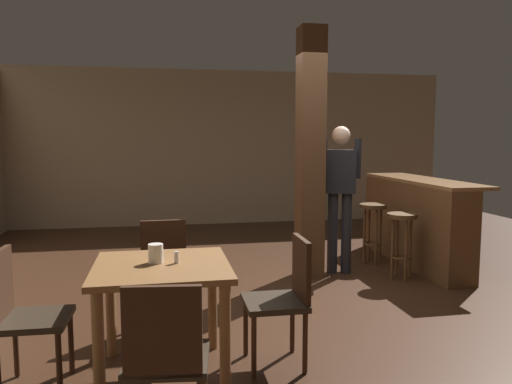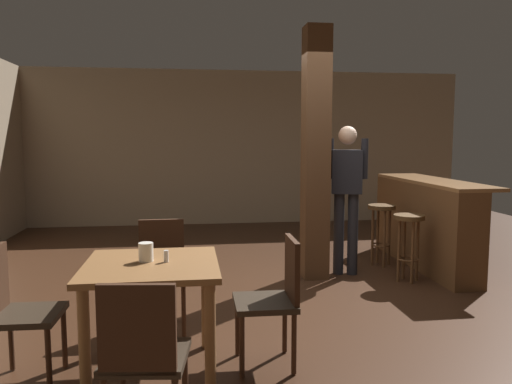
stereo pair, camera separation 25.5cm
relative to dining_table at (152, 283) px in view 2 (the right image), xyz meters
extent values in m
plane|color=#382114|center=(1.36, 1.38, -0.62)|extent=(10.80, 10.80, 0.00)
cube|color=gray|center=(1.36, 5.88, 0.78)|extent=(8.00, 0.10, 2.80)
cube|color=#4C301C|center=(1.66, 2.13, 0.78)|extent=(0.28, 0.28, 2.80)
cube|color=brown|center=(0.00, 0.00, 0.12)|extent=(0.88, 0.88, 0.04)
cylinder|color=brown|center=(0.37, 0.37, -0.26)|extent=(0.07, 0.07, 0.72)
cylinder|color=brown|center=(-0.37, 0.37, -0.26)|extent=(0.07, 0.07, 0.72)
cylinder|color=brown|center=(0.37, -0.37, -0.26)|extent=(0.07, 0.07, 0.72)
cylinder|color=brown|center=(-0.37, -0.37, -0.26)|extent=(0.07, 0.07, 0.72)
cube|color=#2D2319|center=(-0.79, -0.02, -0.17)|extent=(0.43, 0.43, 0.04)
cylinder|color=#382114|center=(-0.61, 0.15, -0.40)|extent=(0.04, 0.04, 0.43)
cylinder|color=#382114|center=(-0.62, -0.20, -0.40)|extent=(0.04, 0.04, 0.43)
cylinder|color=#382114|center=(-0.96, 0.16, -0.40)|extent=(0.04, 0.04, 0.43)
cube|color=#2D2319|center=(0.02, -0.75, -0.17)|extent=(0.47, 0.47, 0.04)
cube|color=#382114|center=(0.00, -0.94, 0.05)|extent=(0.38, 0.08, 0.45)
cylinder|color=#382114|center=(-0.13, -0.56, -0.40)|extent=(0.04, 0.04, 0.43)
cylinder|color=#382114|center=(0.22, -0.60, -0.40)|extent=(0.04, 0.04, 0.43)
cube|color=#2D2319|center=(0.76, 0.01, -0.17)|extent=(0.43, 0.43, 0.04)
cube|color=#382114|center=(0.96, 0.01, 0.05)|extent=(0.04, 0.38, 0.45)
cylinder|color=#382114|center=(0.59, -0.16, -0.40)|extent=(0.04, 0.04, 0.43)
cylinder|color=#382114|center=(0.59, 0.19, -0.40)|extent=(0.04, 0.04, 0.43)
cylinder|color=#382114|center=(0.94, -0.16, -0.40)|extent=(0.04, 0.04, 0.43)
cylinder|color=#382114|center=(0.94, 0.19, -0.40)|extent=(0.04, 0.04, 0.43)
cube|color=#2D2319|center=(0.02, 0.75, -0.17)|extent=(0.43, 0.43, 0.04)
cube|color=#382114|center=(0.02, 0.94, 0.05)|extent=(0.38, 0.04, 0.45)
cylinder|color=#382114|center=(0.20, 0.58, -0.40)|extent=(0.04, 0.04, 0.43)
cylinder|color=#382114|center=(-0.15, 0.57, -0.40)|extent=(0.04, 0.04, 0.43)
cylinder|color=#382114|center=(0.19, 0.93, -0.40)|extent=(0.04, 0.04, 0.43)
cylinder|color=#382114|center=(-0.16, 0.92, -0.40)|extent=(0.04, 0.04, 0.43)
cylinder|color=silver|center=(-0.04, 0.04, 0.20)|extent=(0.10, 0.10, 0.13)
cylinder|color=silver|center=(0.10, 0.01, 0.18)|extent=(0.03, 0.03, 0.08)
cube|color=black|center=(2.06, 2.21, 0.58)|extent=(0.38, 0.28, 0.50)
sphere|color=beige|center=(2.06, 2.21, 0.99)|extent=(0.26, 0.26, 0.21)
cylinder|color=#232328|center=(2.13, 2.18, -0.15)|extent=(0.15, 0.15, 0.95)
cylinder|color=#232328|center=(1.98, 2.23, -0.15)|extent=(0.15, 0.15, 0.95)
cylinder|color=black|center=(2.24, 2.15, 0.73)|extent=(0.10, 0.10, 0.46)
cylinder|color=black|center=(1.87, 2.26, 0.73)|extent=(0.10, 0.10, 0.46)
cube|color=brown|center=(3.23, 2.44, 0.43)|extent=(0.56, 2.17, 0.04)
cube|color=brown|center=(3.13, 2.44, -0.11)|extent=(0.36, 2.17, 1.03)
cylinder|color=#4C3319|center=(2.65, 1.82, 0.10)|extent=(0.33, 0.33, 0.05)
torus|color=brown|center=(2.65, 1.82, -0.37)|extent=(0.24, 0.24, 0.02)
cylinder|color=brown|center=(2.65, 1.93, -0.28)|extent=(0.03, 0.03, 0.70)
cylinder|color=brown|center=(2.65, 1.72, -0.28)|extent=(0.03, 0.03, 0.70)
cylinder|color=brown|center=(2.76, 1.82, -0.28)|extent=(0.03, 0.03, 0.70)
cylinder|color=brown|center=(2.54, 1.82, -0.28)|extent=(0.03, 0.03, 0.70)
cylinder|color=#4C3319|center=(2.62, 2.53, 0.11)|extent=(0.33, 0.33, 0.05)
torus|color=brown|center=(2.62, 2.53, -0.37)|extent=(0.24, 0.24, 0.02)
cylinder|color=brown|center=(2.62, 2.64, -0.27)|extent=(0.03, 0.03, 0.71)
cylinder|color=brown|center=(2.62, 2.42, -0.27)|extent=(0.03, 0.03, 0.71)
cylinder|color=brown|center=(2.73, 2.53, -0.27)|extent=(0.03, 0.03, 0.71)
cylinder|color=brown|center=(2.51, 2.53, -0.27)|extent=(0.03, 0.03, 0.71)
camera|label=1|loc=(0.00, -3.26, 0.97)|focal=35.00mm
camera|label=2|loc=(0.25, -3.30, 0.97)|focal=35.00mm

